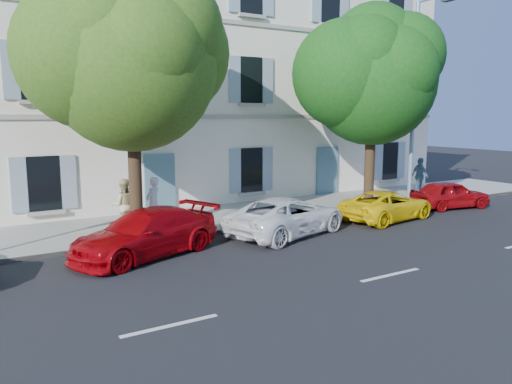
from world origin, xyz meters
TOP-DOWN VIEW (x-y plane):
  - ground at (0.00, 0.00)m, footprint 90.00×90.00m
  - sidewalk at (0.00, 4.45)m, footprint 36.00×4.50m
  - kerb at (0.00, 2.28)m, footprint 36.00×0.16m
  - building at (0.00, 10.20)m, footprint 28.00×7.00m
  - car_red_coupe at (-4.77, 0.96)m, footprint 5.03×3.35m
  - car_white_coupe at (0.22, 0.97)m, footprint 5.14×3.43m
  - car_yellow_supercar at (4.97, 0.96)m, footprint 4.42×2.52m
  - car_red_hatchback at (9.16, 1.30)m, footprint 3.82×2.08m
  - tree_left at (-4.33, 3.15)m, footprint 5.47×5.47m
  - tree_right at (6.06, 3.13)m, footprint 5.35×5.35m
  - street_lamp at (8.00, 2.39)m, footprint 0.29×1.85m
  - pedestrian_a at (-3.59, 3.58)m, footprint 0.79×0.74m
  - pedestrian_b at (-4.54, 3.86)m, footprint 0.98×0.83m
  - pedestrian_c at (10.50, 4.13)m, footprint 0.56×1.11m

SIDE VIEW (x-z plane):
  - ground at x=0.00m, z-range 0.00..0.00m
  - sidewalk at x=0.00m, z-range 0.00..0.15m
  - kerb at x=0.00m, z-range 0.00..0.16m
  - car_yellow_supercar at x=4.97m, z-range 0.00..1.16m
  - car_red_hatchback at x=9.16m, z-range 0.00..1.23m
  - car_white_coupe at x=0.22m, z-range 0.00..1.31m
  - car_red_coupe at x=-4.77m, z-range 0.00..1.35m
  - pedestrian_b at x=-4.54m, z-range 0.15..1.94m
  - pedestrian_a at x=-3.59m, z-range 0.15..1.97m
  - pedestrian_c at x=10.50m, z-range 0.15..1.97m
  - street_lamp at x=8.00m, z-range 0.73..9.45m
  - tree_right at x=6.06m, z-range 1.32..9.56m
  - tree_left at x=-4.33m, z-range 1.37..9.85m
  - building at x=0.00m, z-range 0.00..12.00m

